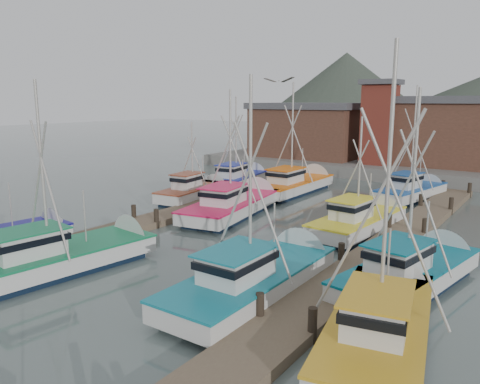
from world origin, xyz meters
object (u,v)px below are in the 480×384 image
Objects in this scene: lookout_tower at (379,122)px; boat_12 at (296,184)px; boat_8 at (236,204)px; boat_4 at (66,256)px.

boat_12 is at bearing -101.02° from lookout_tower.
lookout_tower is 0.80× the size of boat_8.
lookout_tower reaches higher than boat_8.
boat_8 is (-2.18, -22.22, -4.87)m from lookout_tower.
boat_12 is (-2.52, -12.95, -4.87)m from lookout_tower.
boat_4 is 22.61m from boat_12.
boat_12 reaches higher than boat_4.
boat_4 is at bearing -99.83° from boat_8.
boat_4 is at bearing -93.60° from lookout_tower.
lookout_tower is 22.85m from boat_8.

